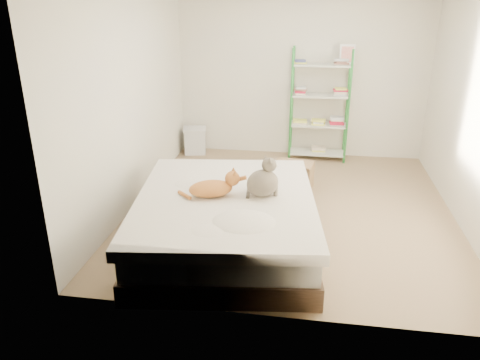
% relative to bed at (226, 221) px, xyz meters
% --- Properties ---
extents(room, '(3.81, 4.21, 2.61)m').
position_rel_bed_xyz_m(room, '(0.61, 1.04, 1.02)').
color(room, '#977857').
rests_on(room, ground).
extents(bed, '(2.01, 2.39, 0.56)m').
position_rel_bed_xyz_m(bed, '(0.00, 0.00, 0.00)').
color(bed, '#513829').
rests_on(bed, ground).
extents(orange_cat, '(0.58, 0.44, 0.21)m').
position_rel_bed_xyz_m(orange_cat, '(-0.14, -0.02, 0.38)').
color(orange_cat, '#DC8B40').
rests_on(orange_cat, bed).
extents(grey_cat, '(0.45, 0.44, 0.40)m').
position_rel_bed_xyz_m(grey_cat, '(0.36, 0.06, 0.48)').
color(grey_cat, gray).
rests_on(grey_cat, bed).
extents(shelf_unit, '(0.90, 0.36, 1.74)m').
position_rel_bed_xyz_m(shelf_unit, '(0.92, 2.92, 0.57)').
color(shelf_unit, green).
rests_on(shelf_unit, ground).
extents(cardboard_box, '(0.56, 0.55, 0.41)m').
position_rel_bed_xyz_m(cardboard_box, '(0.60, 1.64, -0.10)').
color(cardboard_box, tan).
rests_on(cardboard_box, ground).
extents(white_bin, '(0.42, 0.39, 0.42)m').
position_rel_bed_xyz_m(white_bin, '(-1.04, 2.89, -0.07)').
color(white_bin, silver).
rests_on(white_bin, ground).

